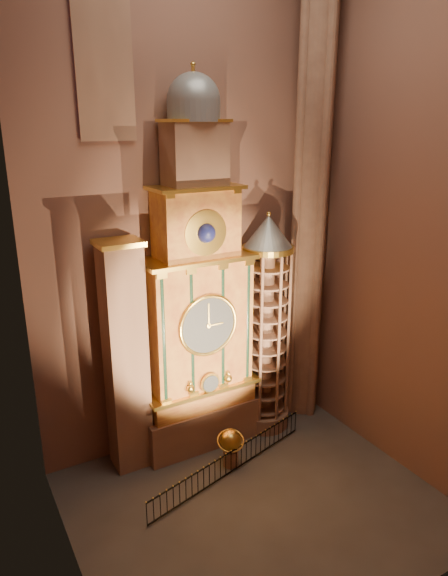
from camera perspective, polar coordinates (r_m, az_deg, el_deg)
floor at (r=22.39m, az=3.58°, el=-22.75°), size 14.00×14.00×0.00m
wall_back at (r=22.51m, az=-4.34°, el=8.72°), size 22.00×0.00×22.00m
wall_left at (r=14.74m, az=-18.98°, el=2.88°), size 0.00×22.00×22.00m
wall_right at (r=22.00m, az=19.75°, el=7.51°), size 0.00×22.00×22.00m
astronomical_clock at (r=22.71m, az=-2.96°, el=-2.47°), size 5.60×2.41×16.70m
portrait_tower at (r=22.13m, az=-10.86°, el=-7.65°), size 1.80×1.60×10.20m
stair_turret at (r=24.68m, az=4.66°, el=-4.31°), size 2.50×2.50×10.80m
gothic_pier at (r=24.92m, az=9.62°, el=9.41°), size 2.04×2.04×22.00m
stained_glass_window at (r=21.06m, az=-13.16°, el=22.72°), size 2.20×0.14×5.20m
celestial_globe at (r=23.63m, az=0.73°, el=-17.01°), size 1.54×1.50×1.75m
iron_railing at (r=23.43m, az=0.79°, el=-18.77°), size 8.69×2.33×1.07m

